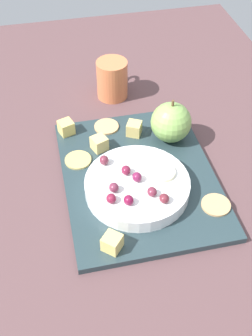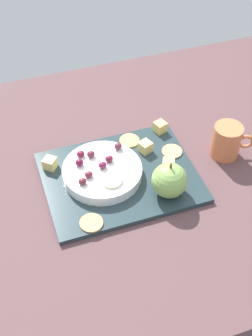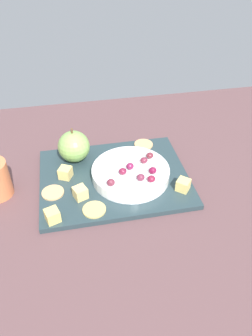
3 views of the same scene
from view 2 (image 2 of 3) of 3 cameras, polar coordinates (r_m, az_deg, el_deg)
The scene contains 22 objects.
table at distance 107.45cm, azimuth 0.51°, elevation -0.64°, with size 126.16×89.03×3.74cm, color brown.
platter at distance 103.08cm, azimuth -0.79°, elevation -1.21°, with size 34.97×27.24×1.26cm, color #26373C.
serving_dish at distance 101.78cm, azimuth -3.07°, elevation -0.50°, with size 18.30×18.30×2.57cm, color white.
apple_whole at distance 96.67cm, azimuth 5.59°, elevation -1.60°, with size 7.92×7.92×7.92cm, color #82AF54.
apple_stem at distance 93.37cm, azimuth 5.79°, elevation 0.29°, with size 0.50×0.50×1.20cm, color brown.
cheese_cube_0 at distance 107.55cm, azimuth 2.49°, elevation 2.74°, with size 2.71×2.71×2.71cm, color #E5C674.
cheese_cube_1 at distance 104.97cm, azimuth -9.73°, elevation 0.60°, with size 2.71×2.71×2.71cm, color #E7CC70.
cheese_cube_2 at distance 103.50cm, azimuth 5.44°, elevation 0.37°, with size 2.71×2.71×2.71cm, color #E4C46F.
cheese_cube_3 at distance 113.24cm, azimuth 4.39°, elevation 5.29°, with size 2.71×2.71×2.71cm, color #E9CC69.
cracker_0 at distance 93.92cm, azimuth -4.47°, elevation -7.03°, with size 4.99×4.99×0.40cm, color tan.
cracker_1 at distance 108.55cm, azimuth 5.93°, elevation 2.14°, with size 4.99×4.99×0.40cm, color tan.
cracker_2 at distance 110.80cm, azimuth 0.45°, elevation 3.55°, with size 4.99×4.99×0.40cm, color tan.
grape_0 at distance 104.62cm, azimuth -1.02°, elevation 2.81°, with size 1.81×1.63×1.67cm, color maroon.
grape_1 at distance 101.33cm, azimuth -6.02°, elevation 0.70°, with size 1.81×1.63×1.64cm, color maroon.
grape_2 at distance 101.51cm, azimuth -2.13°, elevation 1.07°, with size 1.81×1.63×1.59cm, color maroon.
grape_3 at distance 103.41cm, azimuth -5.85°, elevation 1.81°, with size 1.81×1.63×1.48cm, color maroon.
grape_4 at distance 97.36cm, azimuth -5.62°, elevation -1.73°, with size 1.81×1.63×1.48cm, color maroon.
grape_5 at distance 98.66cm, azimuth -4.82°, elevation -0.84°, with size 1.81×1.63×1.47cm, color maroon.
grape_6 at distance 100.32cm, azimuth -3.02°, elevation 0.36°, with size 1.81×1.63×1.63cm, color maroon.
grape_7 at distance 103.06cm, azimuth -4.54°, elevation 1.79°, with size 1.81×1.63×1.61cm, color maroon.
apple_slice_0 at distance 97.76cm, azimuth -1.85°, elevation -1.60°, with size 4.73×4.73×0.60cm, color beige.
cup at distance 109.11cm, azimuth 12.84°, elevation 3.37°, with size 9.75×6.84×8.63cm.
Camera 2 is at (-24.80, -69.32, 80.13)cm, focal length 47.46 mm.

